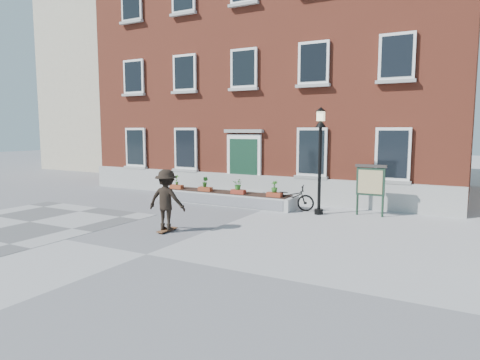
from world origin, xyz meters
The scene contains 9 objects.
ground centered at (0.00, 0.00, 0.00)m, with size 100.00×100.00×0.00m, color #9A9A9C.
checker_patch centered at (-6.00, 1.00, 0.01)m, with size 6.00×6.00×0.01m, color #535355.
distant_building centered at (-18.00, 20.00, 6.50)m, with size 10.00×12.00×13.00m, color #BDB398.
bicycle centered at (0.94, 7.19, 0.50)m, with size 0.66×1.89×0.99m, color black.
brick_building centered at (-2.00, 13.98, 6.30)m, with size 18.40×10.85×12.60m.
planter_assembly centered at (-1.99, 7.18, 0.31)m, with size 6.20×1.12×1.15m.
lamp_post centered at (2.17, 7.02, 2.54)m, with size 0.40×0.40×3.93m.
notice_board centered at (3.88, 7.64, 1.26)m, with size 1.10×0.16×1.87m.
skateboarder centered at (-1.04, 2.15, 1.00)m, with size 1.29×0.87×1.93m.
Camera 1 is at (7.11, -8.04, 3.14)m, focal length 32.00 mm.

